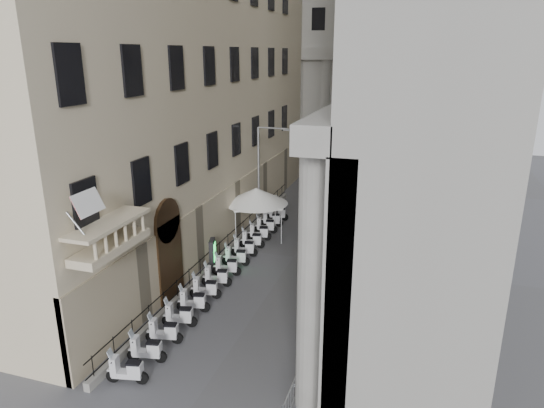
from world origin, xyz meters
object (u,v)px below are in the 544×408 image
(street_lamp, at_px, (262,168))
(pedestrian_b, at_px, (370,183))
(info_kiosk, at_px, (213,255))
(security_tent, at_px, (265,199))
(scooter_0, at_px, (128,383))
(pedestrian_a, at_px, (332,235))

(street_lamp, bearing_deg, pedestrian_b, 61.72)
(street_lamp, relative_size, info_kiosk, 3.83)
(security_tent, bearing_deg, scooter_0, -91.37)
(security_tent, bearing_deg, street_lamp, 112.00)
(pedestrian_b, bearing_deg, scooter_0, 111.62)
(street_lamp, bearing_deg, security_tent, -65.28)
(scooter_0, distance_m, security_tent, 16.68)
(street_lamp, distance_m, pedestrian_b, 13.80)
(pedestrian_a, bearing_deg, security_tent, 20.06)
(security_tent, xyz_separation_m, street_lamp, (-1.18, 2.93, 1.44))
(scooter_0, height_order, street_lamp, street_lamp)
(security_tent, height_order, pedestrian_b, security_tent)
(street_lamp, distance_m, pedestrian_a, 7.52)
(pedestrian_a, xyz_separation_m, pedestrian_b, (0.90, 14.31, 0.02))
(info_kiosk, height_order, pedestrian_b, info_kiosk)
(street_lamp, xyz_separation_m, pedestrian_a, (5.97, -2.87, -3.55))
(scooter_0, distance_m, info_kiosk, 10.91)
(pedestrian_a, distance_m, pedestrian_b, 14.34)
(info_kiosk, height_order, pedestrian_a, info_kiosk)
(info_kiosk, bearing_deg, scooter_0, -100.44)
(scooter_0, xyz_separation_m, info_kiosk, (-1.11, 10.80, 1.00))
(security_tent, relative_size, street_lamp, 0.59)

